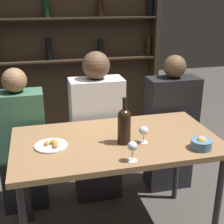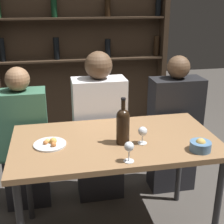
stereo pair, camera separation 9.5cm
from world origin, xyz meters
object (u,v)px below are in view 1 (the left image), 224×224
at_px(snack_bowl, 201,144).
at_px(seated_person_left, 22,146).
at_px(food_plate_0, 51,145).
at_px(seated_person_center, 97,133).
at_px(wine_glass_1, 132,147).
at_px(seated_person_right, 170,129).
at_px(wine_bottle, 124,124).
at_px(wine_glass_0, 144,131).

bearing_deg(snack_bowl, seated_person_left, 144.83).
relative_size(food_plate_0, seated_person_center, 0.16).
distance_m(wine_glass_1, snack_bowl, 0.46).
xyz_separation_m(wine_glass_1, seated_person_left, (-0.65, 0.82, -0.32)).
relative_size(wine_glass_1, food_plate_0, 0.60).
bearing_deg(seated_person_right, seated_person_center, -180.00).
bearing_deg(seated_person_center, seated_person_left, 180.00).
height_order(snack_bowl, seated_person_center, seated_person_center).
bearing_deg(food_plate_0, wine_glass_1, -34.02).
relative_size(wine_bottle, seated_person_right, 0.25).
distance_m(seated_person_center, seated_person_right, 0.65).
relative_size(wine_bottle, seated_person_left, 0.26).
bearing_deg(wine_glass_0, seated_person_right, 52.34).
relative_size(food_plate_0, seated_person_right, 0.17).
bearing_deg(seated_person_right, wine_glass_1, -126.77).
xyz_separation_m(snack_bowl, seated_person_center, (-0.49, 0.78, -0.21)).
bearing_deg(seated_person_right, seated_person_left, -180.00).
height_order(wine_bottle, food_plate_0, wine_bottle).
distance_m(food_plate_0, seated_person_left, 0.62).
xyz_separation_m(wine_glass_1, seated_person_center, (-0.04, 0.82, -0.26)).
bearing_deg(food_plate_0, seated_person_left, 111.88).
height_order(wine_bottle, seated_person_left, seated_person_left).
bearing_deg(wine_bottle, seated_person_center, 95.69).
bearing_deg(snack_bowl, wine_glass_1, -174.36).
height_order(food_plate_0, seated_person_center, seated_person_center).
xyz_separation_m(wine_glass_0, food_plate_0, (-0.57, 0.09, -0.07)).
relative_size(wine_glass_1, seated_person_center, 0.10).
bearing_deg(wine_bottle, seated_person_left, 138.58).
xyz_separation_m(wine_bottle, wine_glass_1, (-0.02, -0.23, -0.04)).
bearing_deg(snack_bowl, wine_glass_0, 152.83).
relative_size(food_plate_0, snack_bowl, 1.58).
relative_size(wine_glass_0, wine_glass_1, 0.93).
distance_m(snack_bowl, seated_person_center, 0.94).
xyz_separation_m(seated_person_left, seated_person_center, (0.61, 0.00, 0.05)).
xyz_separation_m(seated_person_center, seated_person_right, (0.65, 0.00, -0.03)).
distance_m(wine_bottle, seated_person_center, 0.66).
xyz_separation_m(wine_glass_0, seated_person_right, (0.47, 0.61, -0.29)).
bearing_deg(wine_bottle, wine_glass_0, -12.77).
xyz_separation_m(wine_glass_0, wine_glass_1, (-0.14, -0.21, 0.01)).
distance_m(wine_glass_1, seated_person_left, 1.09).
bearing_deg(wine_glass_1, seated_person_right, 53.23).
bearing_deg(seated_person_center, food_plate_0, -126.72).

